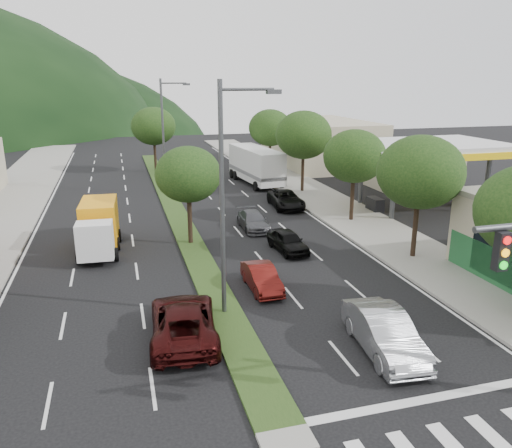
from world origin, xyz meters
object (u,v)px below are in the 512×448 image
object	(u,v)px
tree_r_b	(420,172)
tree_med_near	(188,175)
tree_r_e	(270,128)
car_queue_d	(286,199)
tree_r_d	(304,135)
tree_med_far	(153,126)
car_queue_c	(262,278)
sedan_silver	(384,333)
car_queue_a	(288,241)
car_queue_b	(253,221)
suv_maroon	(183,321)
streetlight_mid	(165,131)
box_truck	(99,228)
motorhome	(256,165)
tree_r_c	(354,156)
streetlight_near	(227,190)

from	to	relation	value
tree_r_b	tree_med_near	size ratio (longest dim) A/B	1.15
tree_r_e	car_queue_d	world-z (taller)	tree_r_e
tree_r_d	tree_med_far	distance (m)	18.44
tree_r_d	car_queue_c	distance (m)	22.59
sedan_silver	car_queue_a	size ratio (longest dim) A/B	1.30
tree_r_b	tree_r_d	distance (m)	18.00
sedan_silver	tree_med_far	bearing A→B (deg)	102.34
tree_r_b	car_queue_b	world-z (taller)	tree_r_b
tree_med_far	car_queue_c	distance (m)	34.27
car_queue_c	car_queue_d	size ratio (longest dim) A/B	0.76
car_queue_b	car_queue_c	bearing A→B (deg)	-102.33
suv_maroon	streetlight_mid	bearing A→B (deg)	-89.17
car_queue_a	tree_r_b	bearing A→B (deg)	-30.89
tree_r_e	streetlight_mid	bearing A→B (deg)	-149.31
tree_r_b	car_queue_c	distance (m)	10.80
tree_r_e	suv_maroon	distance (m)	36.75
tree_r_b	tree_med_near	xyz separation A→B (m)	(-12.00, 6.00, -0.61)
suv_maroon	tree_med_near	bearing A→B (deg)	-94.18
streetlight_mid	car_queue_a	world-z (taller)	streetlight_mid
box_truck	sedan_silver	bearing A→B (deg)	128.25
tree_med_near	car_queue_d	world-z (taller)	tree_med_near
tree_r_d	car_queue_d	xyz separation A→B (m)	(-3.25, -4.90, -4.51)
tree_med_near	motorhome	distance (m)	19.40
tree_r_b	car_queue_c	size ratio (longest dim) A/B	1.89
tree_med_far	motorhome	xyz separation A→B (m)	(9.00, -9.01, -3.16)
tree_med_near	motorhome	size ratio (longest dim) A/B	0.65
streetlight_mid	tree_med_near	bearing A→B (deg)	-90.78
tree_r_b	sedan_silver	size ratio (longest dim) A/B	1.42
car_queue_d	motorhome	distance (m)	9.97
tree_med_near	car_queue_a	world-z (taller)	tree_med_near
sedan_silver	car_queue_d	xyz separation A→B (m)	(3.60, 21.86, -0.13)
tree_r_b	sedan_silver	bearing A→B (deg)	-127.98
car_queue_c	car_queue_d	bearing A→B (deg)	66.55
car_queue_c	tree_med_far	bearing A→B (deg)	93.66
tree_r_b	suv_maroon	world-z (taller)	tree_r_b
sedan_silver	motorhome	world-z (taller)	motorhome
tree_r_d	car_queue_b	size ratio (longest dim) A/B	1.75
car_queue_c	box_truck	size ratio (longest dim) A/B	0.62
tree_r_c	sedan_silver	xyz separation A→B (m)	(-6.84, -16.76, -3.94)
tree_r_c	car_queue_a	size ratio (longest dim) A/B	1.73
tree_r_e	streetlight_near	bearing A→B (deg)	-110.23
tree_r_b	car_queue_c	xyz separation A→B (m)	(-9.66, -1.90, -4.43)
streetlight_mid	car_queue_b	xyz separation A→B (m)	(4.44, -12.90, -4.99)
tree_r_b	motorhome	size ratio (longest dim) A/B	0.75
sedan_silver	tree_r_c	bearing A→B (deg)	72.93
tree_r_c	suv_maroon	bearing A→B (deg)	-135.61
sedan_silver	car_queue_d	distance (m)	22.16
tree_r_b	box_truck	world-z (taller)	tree_r_b
car_queue_b	streetlight_mid	bearing A→B (deg)	109.65
suv_maroon	box_truck	distance (m)	12.58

